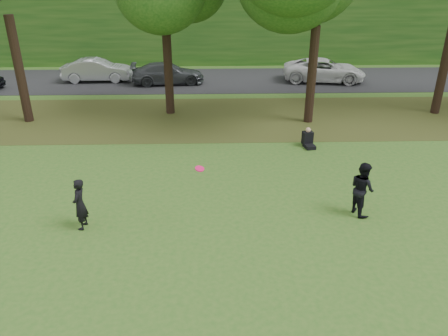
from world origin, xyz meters
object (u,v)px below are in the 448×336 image
seated_person (308,140)px  player_left (80,204)px  frisbee (200,169)px  player_right (362,188)px

seated_person → player_left: bearing=-152.6°
frisbee → seated_person: (4.50, 6.12, -1.56)m
player_left → player_right: player_right is taller
player_right → seated_person: bearing=-11.0°
player_left → frisbee: bearing=96.1°
player_left → player_right: size_ratio=0.92×
seated_person → frisbee: bearing=-136.6°
player_right → seated_person: (-0.49, 5.58, -0.56)m
player_right → frisbee: size_ratio=4.77×
player_right → frisbee: frisbee is taller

